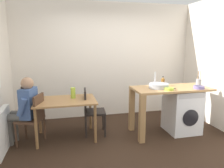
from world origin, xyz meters
The scene contains 17 objects.
ground_plane centered at (0.00, 0.00, 0.00)m, with size 5.46×5.46×0.00m, color black.
wall_back centered at (0.00, 1.75, 1.35)m, with size 4.60×0.10×2.70m, color silver.
radiator centered at (-2.02, 0.30, 0.35)m, with size 0.10×0.80×0.70m, color white.
dining_table centered at (-0.99, 0.59, 0.64)m, with size 1.10×0.76×0.74m.
chair_person_seat centered at (-1.54, 0.47, 0.51)m, with size 0.50×0.50×0.90m.
chair_opposite centered at (-0.52, 0.65, 0.51)m, with size 0.44×0.44×0.90m.
seated_person centered at (-1.69, 0.52, 0.67)m, with size 0.56×0.54×1.20m.
kitchen_counter centered at (0.81, 0.38, 0.76)m, with size 1.50×0.68×0.92m.
washing_machine centered at (1.28, 0.37, 0.43)m, with size 0.60×0.61×0.86m.
sink_basin centered at (0.76, 0.38, 0.97)m, with size 0.38×0.38×0.09m, color #9EA0A5.
tap centered at (0.76, 0.56, 1.06)m, with size 0.02×0.02×0.28m, color #B2B2B7.
bottle_tall_green centered at (0.96, 0.62, 1.00)m, with size 0.07×0.07×0.18m.
mixing_bowl centered at (0.86, 0.18, 0.95)m, with size 0.17×0.17×0.05m.
utensil_crock centered at (1.65, 0.43, 0.99)m, with size 0.11×0.11×0.30m.
colander centered at (1.47, 0.16, 0.95)m, with size 0.20×0.20×0.06m.
vase centered at (-0.84, 0.69, 0.84)m, with size 0.09×0.09×0.20m, color #A8C63D.
scissors centered at (0.97, 0.28, 0.92)m, with size 0.15×0.06×0.01m.
Camera 1 is at (-1.02, -3.28, 1.77)m, focal length 34.10 mm.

